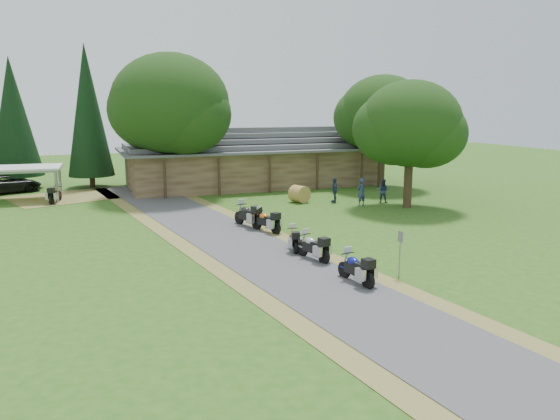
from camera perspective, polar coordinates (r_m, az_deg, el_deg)
name	(u,v)px	position (r m, az deg, el deg)	size (l,w,h in m)	color
ground	(292,272)	(22.29, 1.25, -6.52)	(120.00, 120.00, 0.00)	#295718
driveway	(250,249)	(25.75, -3.12, -4.13)	(46.00, 46.00, 0.00)	#4A4A4D
lodge	(252,156)	(46.09, -2.97, 5.66)	(21.40, 9.40, 4.90)	brown
carport	(20,184)	(42.62, -25.51, 2.48)	(5.56, 3.71, 2.41)	silver
car_dark_suv	(6,180)	(46.87, -26.74, 2.86)	(5.46, 2.32, 2.09)	black
motorcycle_row_a	(356,267)	(20.98, 7.94, -5.90)	(1.89, 0.62, 1.30)	navy
motorcycle_row_b	(313,246)	(23.89, 3.46, -3.74)	(1.88, 0.61, 1.29)	#B6B9BE
motorcycle_row_c	(294,238)	(25.44, 1.45, -2.95)	(1.70, 0.55, 1.16)	yellow
motorcycle_row_d	(266,220)	(29.07, -1.47, -1.04)	(1.91, 0.62, 1.30)	orange
motorcycle_row_e	(248,214)	(30.28, -3.40, -0.42)	(2.14, 0.70, 1.46)	black
motorcycle_carport_a	(55,193)	(40.85, -22.44, 1.62)	(1.92, 0.63, 1.31)	#C69F00
person_a	(361,190)	(36.91, 8.49, 2.13)	(0.63, 0.45, 2.21)	navy
person_b	(383,189)	(38.47, 10.68, 2.20)	(0.55, 0.39, 1.92)	navy
person_c	(335,188)	(38.12, 5.72, 2.33)	(0.57, 0.41, 2.02)	navy
hay_bale	(299,194)	(37.92, 2.03, 1.68)	(1.18, 1.18, 1.08)	olive
sign_post	(400,254)	(21.93, 12.41, -4.52)	(0.34, 0.06, 1.88)	gray
oak_lodge_left	(171,122)	(41.14, -11.33, 9.02)	(8.58, 8.58, 10.92)	black
oak_lodge_right	(383,127)	(45.30, 10.67, 8.48)	(7.10, 7.10, 9.77)	black
oak_driveway	(410,140)	(36.56, 13.42, 7.11)	(6.56, 6.56, 8.87)	black
cedar_near	(88,116)	(47.17, -19.41, 9.22)	(3.65, 3.65, 11.54)	black
cedar_far	(14,123)	(48.63, -26.06, 8.13)	(4.01, 4.01, 10.46)	black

